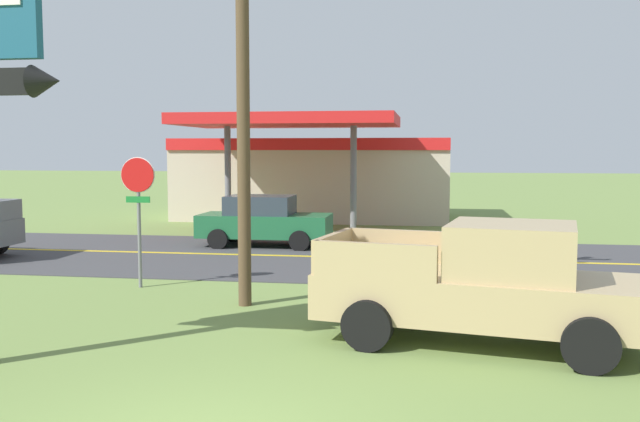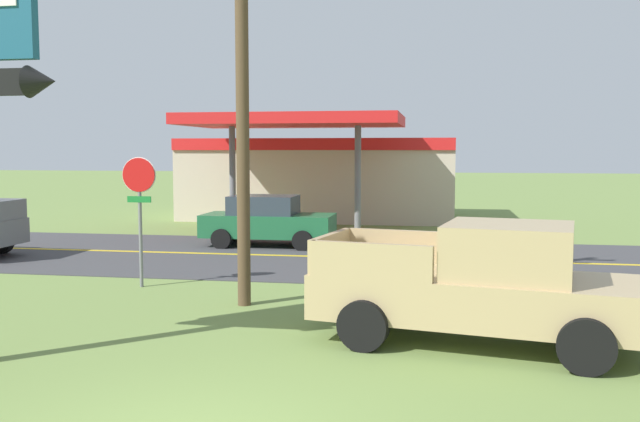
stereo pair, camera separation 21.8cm
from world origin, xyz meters
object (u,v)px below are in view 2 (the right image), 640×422
object	(u,v)px
pickup_tan_parked_on_lawn	(483,285)
stop_sign	(139,198)
utility_pole	(242,41)
gas_station	(320,176)
car_green_far_lane	(267,221)

from	to	relation	value
pickup_tan_parked_on_lawn	stop_sign	bearing A→B (deg)	154.89
utility_pole	gas_station	size ratio (longest dim) A/B	0.82
gas_station	stop_sign	bearing A→B (deg)	-94.45
utility_pole	pickup_tan_parked_on_lawn	bearing A→B (deg)	-24.68
utility_pole	pickup_tan_parked_on_lawn	size ratio (longest dim) A/B	1.80
gas_station	car_green_far_lane	world-z (taller)	gas_station
gas_station	car_green_far_lane	bearing A→B (deg)	-90.56
car_green_far_lane	pickup_tan_parked_on_lawn	bearing A→B (deg)	-59.38
pickup_tan_parked_on_lawn	car_green_far_lane	world-z (taller)	pickup_tan_parked_on_lawn
utility_pole	stop_sign	bearing A→B (deg)	154.22
stop_sign	utility_pole	distance (m)	4.47
stop_sign	utility_pole	xyz separation A→B (m)	(2.82, -1.36, 3.19)
stop_sign	pickup_tan_parked_on_lawn	bearing A→B (deg)	-25.11
stop_sign	utility_pole	bearing A→B (deg)	-25.78
utility_pole	car_green_far_lane	bearing A→B (deg)	101.10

